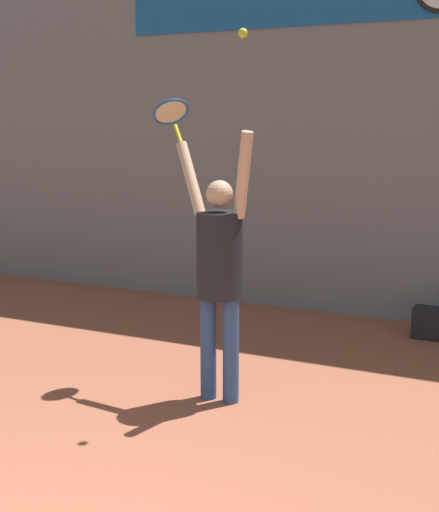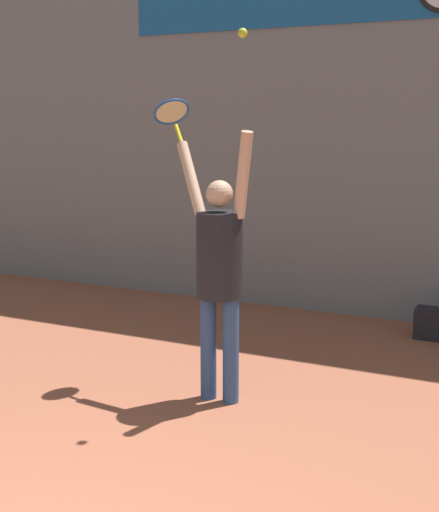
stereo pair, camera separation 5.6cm
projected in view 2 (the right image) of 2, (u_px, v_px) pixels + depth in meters
back_wall at (360, 98)px, 7.95m from camera, size 18.00×0.10×5.00m
tennis_player at (219, 265)px, 5.62m from camera, size 0.85×0.48×2.17m
tennis_racket at (172, 114)px, 6.00m from camera, size 0.39×0.40×0.38m
tennis_ball at (243, 33)px, 5.11m from camera, size 0.07×0.07×0.07m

